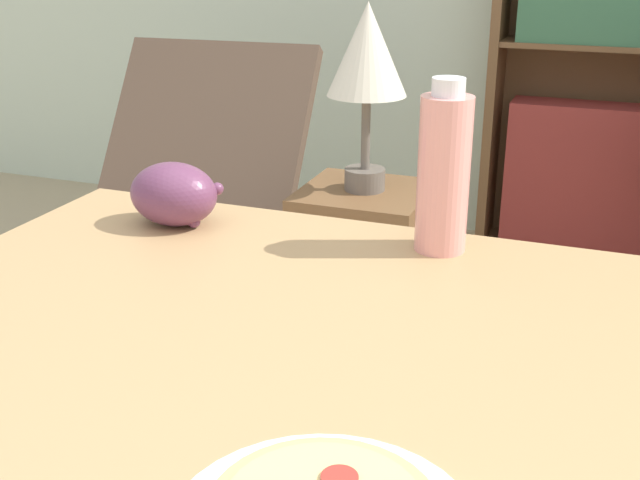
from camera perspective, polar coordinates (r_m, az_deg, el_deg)
The scene contains 7 objects.
dining_table at distance 0.94m, azimuth -3.81°, elevation -14.25°, with size 1.09×0.95×0.78m.
grape_bunch at distance 1.29m, azimuth -10.33°, elevation 3.17°, with size 0.14×0.11×0.10m.
drink_bottle at distance 1.16m, azimuth 8.79°, elevation 4.83°, with size 0.08×0.08×0.25m.
lounge_chair_near at distance 2.60m, azimuth -9.34°, elevation -0.16°, with size 0.70×0.80×0.88m.
bookshelf at distance 3.21m, azimuth 19.64°, elevation 11.61°, with size 0.83×0.25×1.66m.
side_table at distance 2.29m, azimuth 3.04°, elevation -3.13°, with size 0.34×0.34×0.56m.
table_lamp at distance 2.11m, azimuth 3.38°, elevation 12.73°, with size 0.21×0.21×0.49m.
Camera 1 is at (0.24, -0.71, 1.21)m, focal length 45.00 mm.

